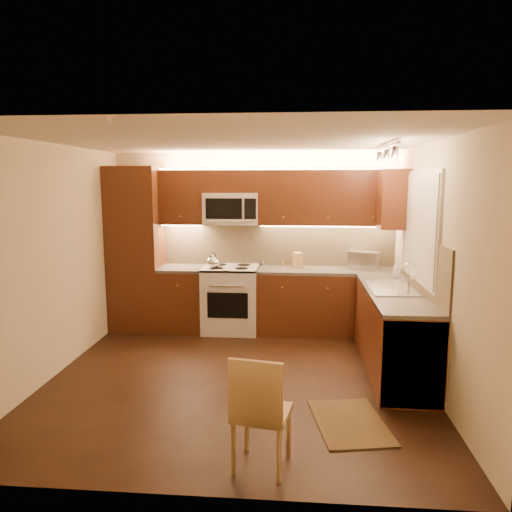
# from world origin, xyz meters

# --- Properties ---
(floor) EXTENTS (4.00, 4.00, 0.01)m
(floor) POSITION_xyz_m (0.00, 0.00, 0.00)
(floor) COLOR black
(floor) RESTS_ON ground
(ceiling) EXTENTS (4.00, 4.00, 0.01)m
(ceiling) POSITION_xyz_m (0.00, 0.00, 2.50)
(ceiling) COLOR beige
(ceiling) RESTS_ON ground
(wall_back) EXTENTS (4.00, 0.01, 2.50)m
(wall_back) POSITION_xyz_m (0.00, 2.00, 1.25)
(wall_back) COLOR beige
(wall_back) RESTS_ON ground
(wall_front) EXTENTS (4.00, 0.01, 2.50)m
(wall_front) POSITION_xyz_m (0.00, -2.00, 1.25)
(wall_front) COLOR beige
(wall_front) RESTS_ON ground
(wall_left) EXTENTS (0.01, 4.00, 2.50)m
(wall_left) POSITION_xyz_m (-2.00, 0.00, 1.25)
(wall_left) COLOR beige
(wall_left) RESTS_ON ground
(wall_right) EXTENTS (0.01, 4.00, 2.50)m
(wall_right) POSITION_xyz_m (2.00, 0.00, 1.25)
(wall_right) COLOR beige
(wall_right) RESTS_ON ground
(pantry) EXTENTS (0.70, 0.60, 2.30)m
(pantry) POSITION_xyz_m (-1.65, 1.70, 1.15)
(pantry) COLOR #3F220D
(pantry) RESTS_ON floor
(base_cab_back_left) EXTENTS (0.62, 0.60, 0.86)m
(base_cab_back_left) POSITION_xyz_m (-0.99, 1.70, 0.43)
(base_cab_back_left) COLOR #3F220D
(base_cab_back_left) RESTS_ON floor
(counter_back_left) EXTENTS (0.62, 0.60, 0.04)m
(counter_back_left) POSITION_xyz_m (-0.99, 1.70, 0.88)
(counter_back_left) COLOR #353331
(counter_back_left) RESTS_ON base_cab_back_left
(base_cab_back_right) EXTENTS (1.92, 0.60, 0.86)m
(base_cab_back_right) POSITION_xyz_m (1.04, 1.70, 0.43)
(base_cab_back_right) COLOR #3F220D
(base_cab_back_right) RESTS_ON floor
(counter_back_right) EXTENTS (1.92, 0.60, 0.04)m
(counter_back_right) POSITION_xyz_m (1.04, 1.70, 0.88)
(counter_back_right) COLOR #353331
(counter_back_right) RESTS_ON base_cab_back_right
(base_cab_right) EXTENTS (0.60, 2.00, 0.86)m
(base_cab_right) POSITION_xyz_m (1.70, 0.40, 0.43)
(base_cab_right) COLOR #3F220D
(base_cab_right) RESTS_ON floor
(counter_right) EXTENTS (0.60, 2.00, 0.04)m
(counter_right) POSITION_xyz_m (1.70, 0.40, 0.88)
(counter_right) COLOR #353331
(counter_right) RESTS_ON base_cab_right
(dishwasher) EXTENTS (0.58, 0.60, 0.84)m
(dishwasher) POSITION_xyz_m (1.70, -0.30, 0.43)
(dishwasher) COLOR silver
(dishwasher) RESTS_ON floor
(backsplash_back) EXTENTS (3.30, 0.02, 0.60)m
(backsplash_back) POSITION_xyz_m (0.35, 1.99, 1.20)
(backsplash_back) COLOR tan
(backsplash_back) RESTS_ON wall_back
(backsplash_right) EXTENTS (0.02, 2.00, 0.60)m
(backsplash_right) POSITION_xyz_m (1.99, 0.40, 1.20)
(backsplash_right) COLOR tan
(backsplash_right) RESTS_ON wall_right
(upper_cab_back_left) EXTENTS (0.62, 0.35, 0.75)m
(upper_cab_back_left) POSITION_xyz_m (-0.99, 1.82, 1.88)
(upper_cab_back_left) COLOR #3F220D
(upper_cab_back_left) RESTS_ON wall_back
(upper_cab_back_right) EXTENTS (1.92, 0.35, 0.75)m
(upper_cab_back_right) POSITION_xyz_m (1.04, 1.82, 1.88)
(upper_cab_back_right) COLOR #3F220D
(upper_cab_back_right) RESTS_ON wall_back
(upper_cab_bridge) EXTENTS (0.76, 0.35, 0.31)m
(upper_cab_bridge) POSITION_xyz_m (-0.30, 1.82, 2.09)
(upper_cab_bridge) COLOR #3F220D
(upper_cab_bridge) RESTS_ON wall_back
(upper_cab_right_corner) EXTENTS (0.35, 0.50, 0.75)m
(upper_cab_right_corner) POSITION_xyz_m (1.82, 1.40, 1.88)
(upper_cab_right_corner) COLOR #3F220D
(upper_cab_right_corner) RESTS_ON wall_right
(stove) EXTENTS (0.76, 0.65, 0.92)m
(stove) POSITION_xyz_m (-0.30, 1.68, 0.46)
(stove) COLOR silver
(stove) RESTS_ON floor
(microwave) EXTENTS (0.76, 0.38, 0.44)m
(microwave) POSITION_xyz_m (-0.30, 1.81, 1.72)
(microwave) COLOR silver
(microwave) RESTS_ON wall_back
(window_frame) EXTENTS (0.03, 1.44, 1.24)m
(window_frame) POSITION_xyz_m (1.99, 0.55, 1.60)
(window_frame) COLOR silver
(window_frame) RESTS_ON wall_right
(window_blinds) EXTENTS (0.02, 1.36, 1.16)m
(window_blinds) POSITION_xyz_m (1.97, 0.55, 1.60)
(window_blinds) COLOR silver
(window_blinds) RESTS_ON wall_right
(sink) EXTENTS (0.52, 0.86, 0.15)m
(sink) POSITION_xyz_m (1.70, 0.55, 0.98)
(sink) COLOR silver
(sink) RESTS_ON counter_right
(faucet) EXTENTS (0.20, 0.04, 0.30)m
(faucet) POSITION_xyz_m (1.88, 0.55, 1.05)
(faucet) COLOR silver
(faucet) RESTS_ON counter_right
(track_light_bar) EXTENTS (0.04, 1.20, 0.03)m
(track_light_bar) POSITION_xyz_m (1.55, 0.40, 2.46)
(track_light_bar) COLOR silver
(track_light_bar) RESTS_ON ceiling
(kettle) EXTENTS (0.25, 0.25, 0.22)m
(kettle) POSITION_xyz_m (-0.52, 1.52, 1.03)
(kettle) COLOR silver
(kettle) RESTS_ON stove
(toaster_oven) EXTENTS (0.49, 0.43, 0.24)m
(toaster_oven) POSITION_xyz_m (1.55, 1.80, 1.02)
(toaster_oven) COLOR silver
(toaster_oven) RESTS_ON counter_back_right
(knife_block) EXTENTS (0.15, 0.18, 0.21)m
(knife_block) POSITION_xyz_m (0.63, 1.78, 1.01)
(knife_block) COLOR #AB844D
(knife_block) RESTS_ON counter_back_right
(spice_jar_a) EXTENTS (0.05, 0.05, 0.09)m
(spice_jar_a) POSITION_xyz_m (0.14, 1.94, 0.95)
(spice_jar_a) COLOR silver
(spice_jar_a) RESTS_ON counter_back_right
(spice_jar_b) EXTENTS (0.05, 0.05, 0.09)m
(spice_jar_b) POSITION_xyz_m (0.56, 1.92, 0.94)
(spice_jar_b) COLOR olive
(spice_jar_b) RESTS_ON counter_back_right
(spice_jar_c) EXTENTS (0.05, 0.05, 0.09)m
(spice_jar_c) POSITION_xyz_m (0.28, 1.83, 0.94)
(spice_jar_c) COLOR silver
(spice_jar_c) RESTS_ON counter_back_right
(spice_jar_d) EXTENTS (0.05, 0.05, 0.09)m
(spice_jar_d) POSITION_xyz_m (0.42, 1.88, 0.95)
(spice_jar_d) COLOR olive
(spice_jar_d) RESTS_ON counter_back_right
(soap_bottle) EXTENTS (0.10, 0.10, 0.19)m
(soap_bottle) POSITION_xyz_m (1.89, 1.29, 1.00)
(soap_bottle) COLOR silver
(soap_bottle) RESTS_ON counter_right
(rug) EXTENTS (0.73, 0.96, 0.01)m
(rug) POSITION_xyz_m (1.10, -0.90, 0.01)
(rug) COLOR black
(rug) RESTS_ON floor
(dining_chair) EXTENTS (0.46, 0.46, 0.88)m
(dining_chair) POSITION_xyz_m (0.38, -1.61, 0.44)
(dining_chair) COLOR #AB844D
(dining_chair) RESTS_ON floor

